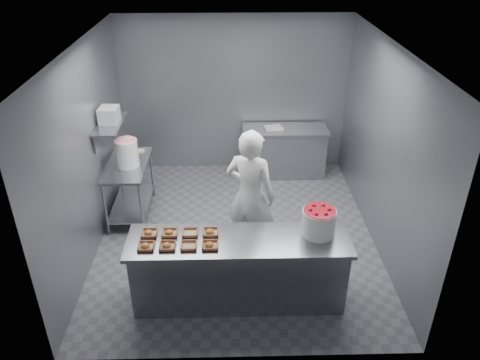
{
  "coord_description": "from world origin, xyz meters",
  "views": [
    {
      "loc": [
        -0.1,
        -5.72,
        4.14
      ],
      "look_at": [
        0.04,
        -0.2,
        1.04
      ],
      "focal_mm": 35.0,
      "sensor_mm": 36.0,
      "label": 1
    }
  ],
  "objects_px": {
    "tray_2": "(189,246)",
    "worker": "(250,195)",
    "tray_0": "(146,246)",
    "tray_3": "(210,245)",
    "tray_6": "(190,233)",
    "appliance": "(109,115)",
    "tray_4": "(149,233)",
    "service_counter": "(239,270)",
    "tray_1": "(167,246)",
    "back_counter": "(284,151)",
    "tray_5": "(170,233)",
    "tray_7": "(210,232)",
    "prep_table": "(129,182)",
    "strawberry_tub": "(319,221)",
    "glaze_bucket": "(127,152)"
  },
  "relations": [
    {
      "from": "tray_2",
      "to": "worker",
      "type": "xyz_separation_m",
      "value": [
        0.74,
        1.04,
        0.02
      ]
    },
    {
      "from": "tray_0",
      "to": "tray_2",
      "type": "distance_m",
      "value": 0.48
    },
    {
      "from": "tray_3",
      "to": "worker",
      "type": "relative_size",
      "value": 0.1
    },
    {
      "from": "tray_6",
      "to": "appliance",
      "type": "bearing_deg",
      "value": 123.87
    },
    {
      "from": "tray_2",
      "to": "tray_4",
      "type": "relative_size",
      "value": 1.0
    },
    {
      "from": "service_counter",
      "to": "tray_1",
      "type": "relative_size",
      "value": 13.88
    },
    {
      "from": "back_counter",
      "to": "tray_2",
      "type": "xyz_separation_m",
      "value": [
        -1.47,
        -3.38,
        0.47
      ]
    },
    {
      "from": "tray_6",
      "to": "worker",
      "type": "distance_m",
      "value": 1.09
    },
    {
      "from": "tray_5",
      "to": "tray_7",
      "type": "bearing_deg",
      "value": 0.0
    },
    {
      "from": "prep_table",
      "to": "strawberry_tub",
      "type": "distance_m",
      "value": 3.21
    },
    {
      "from": "back_counter",
      "to": "tray_3",
      "type": "height_order",
      "value": "tray_3"
    },
    {
      "from": "service_counter",
      "to": "tray_0",
      "type": "xyz_separation_m",
      "value": [
        -1.05,
        -0.13,
        0.47
      ]
    },
    {
      "from": "tray_4",
      "to": "tray_3",
      "type": "bearing_deg",
      "value": -19.16
    },
    {
      "from": "service_counter",
      "to": "tray_4",
      "type": "distance_m",
      "value": 1.16
    },
    {
      "from": "tray_1",
      "to": "worker",
      "type": "xyz_separation_m",
      "value": [
        0.98,
        1.04,
        0.01
      ]
    },
    {
      "from": "strawberry_tub",
      "to": "tray_0",
      "type": "bearing_deg",
      "value": -173.5
    },
    {
      "from": "tray_4",
      "to": "worker",
      "type": "relative_size",
      "value": 0.1
    },
    {
      "from": "prep_table",
      "to": "glaze_bucket",
      "type": "bearing_deg",
      "value": -54.6
    },
    {
      "from": "tray_6",
      "to": "strawberry_tub",
      "type": "relative_size",
      "value": 0.47
    },
    {
      "from": "tray_0",
      "to": "tray_7",
      "type": "height_order",
      "value": "same"
    },
    {
      "from": "worker",
      "to": "service_counter",
      "type": "bearing_deg",
      "value": 102.69
    },
    {
      "from": "prep_table",
      "to": "tray_5",
      "type": "distance_m",
      "value": 2.04
    },
    {
      "from": "service_counter",
      "to": "tray_2",
      "type": "bearing_deg",
      "value": -167.57
    },
    {
      "from": "tray_4",
      "to": "back_counter",
      "type": "bearing_deg",
      "value": 58.03
    },
    {
      "from": "tray_4",
      "to": "strawberry_tub",
      "type": "xyz_separation_m",
      "value": [
        1.98,
        -0.02,
        0.15
      ]
    },
    {
      "from": "tray_7",
      "to": "glaze_bucket",
      "type": "height_order",
      "value": "glaze_bucket"
    },
    {
      "from": "back_counter",
      "to": "worker",
      "type": "height_order",
      "value": "worker"
    },
    {
      "from": "prep_table",
      "to": "appliance",
      "type": "bearing_deg",
      "value": 166.35
    },
    {
      "from": "prep_table",
      "to": "tray_7",
      "type": "xyz_separation_m",
      "value": [
        1.32,
        -1.82,
        0.33
      ]
    },
    {
      "from": "tray_6",
      "to": "tray_7",
      "type": "distance_m",
      "value": 0.24
    },
    {
      "from": "tray_0",
      "to": "appliance",
      "type": "height_order",
      "value": "appliance"
    },
    {
      "from": "tray_4",
      "to": "tray_1",
      "type": "bearing_deg",
      "value": -46.19
    },
    {
      "from": "strawberry_tub",
      "to": "glaze_bucket",
      "type": "distance_m",
      "value": 3.11
    },
    {
      "from": "tray_2",
      "to": "tray_7",
      "type": "distance_m",
      "value": 0.34
    },
    {
      "from": "tray_3",
      "to": "service_counter",
      "type": "bearing_deg",
      "value": 20.73
    },
    {
      "from": "tray_1",
      "to": "tray_6",
      "type": "distance_m",
      "value": 0.35
    },
    {
      "from": "strawberry_tub",
      "to": "tray_4",
      "type": "bearing_deg",
      "value": 179.29
    },
    {
      "from": "tray_5",
      "to": "tray_6",
      "type": "bearing_deg",
      "value": 0.0
    },
    {
      "from": "glaze_bucket",
      "to": "appliance",
      "type": "height_order",
      "value": "appliance"
    },
    {
      "from": "service_counter",
      "to": "tray_7",
      "type": "relative_size",
      "value": 13.88
    },
    {
      "from": "tray_0",
      "to": "prep_table",
      "type": "bearing_deg",
      "value": 106.12
    },
    {
      "from": "tray_6",
      "to": "worker",
      "type": "bearing_deg",
      "value": 46.92
    },
    {
      "from": "service_counter",
      "to": "tray_3",
      "type": "xyz_separation_m",
      "value": [
        -0.33,
        -0.13,
        0.47
      ]
    },
    {
      "from": "appliance",
      "to": "prep_table",
      "type": "bearing_deg",
      "value": -11.05
    },
    {
      "from": "prep_table",
      "to": "worker",
      "type": "height_order",
      "value": "worker"
    },
    {
      "from": "tray_6",
      "to": "glaze_bucket",
      "type": "relative_size",
      "value": 0.37
    },
    {
      "from": "tray_5",
      "to": "tray_6",
      "type": "height_order",
      "value": "tray_5"
    },
    {
      "from": "service_counter",
      "to": "glaze_bucket",
      "type": "relative_size",
      "value": 5.15
    },
    {
      "from": "service_counter",
      "to": "prep_table",
      "type": "height_order",
      "value": "same"
    },
    {
      "from": "back_counter",
      "to": "glaze_bucket",
      "type": "height_order",
      "value": "glaze_bucket"
    }
  ]
}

